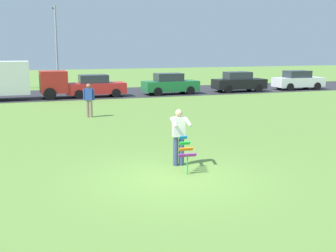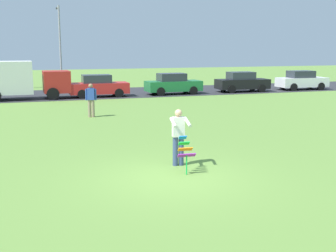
# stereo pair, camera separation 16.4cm
# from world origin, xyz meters

# --- Properties ---
(ground_plane) EXTENTS (120.00, 120.00, 0.00)m
(ground_plane) POSITION_xyz_m (0.00, 0.00, 0.00)
(ground_plane) COLOR olive
(road_strip) EXTENTS (120.00, 8.00, 0.01)m
(road_strip) POSITION_xyz_m (0.00, 22.73, 0.01)
(road_strip) COLOR #2D2D33
(road_strip) RESTS_ON ground
(person_kite_flyer) EXTENTS (0.58, 0.69, 1.73)m
(person_kite_flyer) POSITION_xyz_m (0.61, 1.19, 0.95)
(person_kite_flyer) COLOR #384772
(person_kite_flyer) RESTS_ON ground
(kite_held) EXTENTS (0.52, 0.67, 1.03)m
(kite_held) POSITION_xyz_m (0.53, 0.38, 0.68)
(kite_held) COLOR blue
(kite_held) RESTS_ON ground
(parked_truck_red_cab) EXTENTS (6.73, 2.20, 2.62)m
(parked_truck_red_cab) POSITION_xyz_m (-4.51, 20.33, 1.41)
(parked_truck_red_cab) COLOR #B2231E
(parked_truck_red_cab) RESTS_ON ground
(parked_car_red) EXTENTS (4.20, 1.84, 1.60)m
(parked_car_red) POSITION_xyz_m (1.27, 20.33, 0.77)
(parked_car_red) COLOR red
(parked_car_red) RESTS_ON ground
(parked_car_green) EXTENTS (4.24, 1.92, 1.60)m
(parked_car_green) POSITION_xyz_m (6.97, 20.33, 0.77)
(parked_car_green) COLOR #1E7238
(parked_car_green) RESTS_ON ground
(parked_car_black) EXTENTS (4.26, 1.95, 1.60)m
(parked_car_black) POSITION_xyz_m (12.83, 20.33, 0.77)
(parked_car_black) COLOR black
(parked_car_black) RESTS_ON ground
(parked_car_white) EXTENTS (4.26, 1.94, 1.60)m
(parked_car_white) POSITION_xyz_m (18.43, 20.33, 0.77)
(parked_car_white) COLOR white
(parked_car_white) RESTS_ON ground
(streetlight_pole) EXTENTS (0.24, 1.65, 7.00)m
(streetlight_pole) POSITION_xyz_m (-0.71, 27.79, 4.00)
(streetlight_pole) COLOR #9E9EA3
(streetlight_pole) RESTS_ON ground
(person_walker_near) EXTENTS (0.55, 0.31, 1.73)m
(person_walker_near) POSITION_xyz_m (-0.55, 11.31, 0.93)
(person_walker_near) COLOR gray
(person_walker_near) RESTS_ON ground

